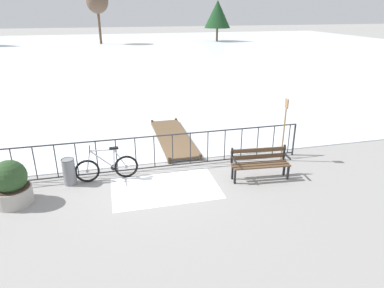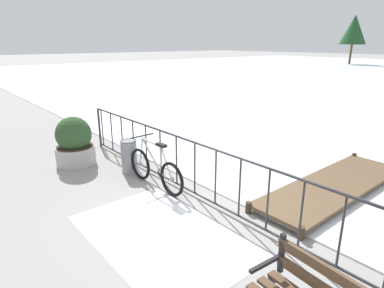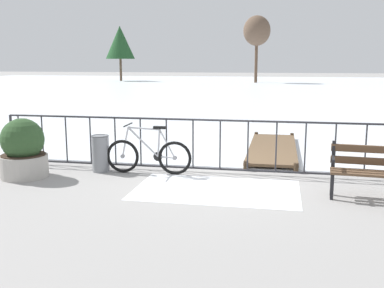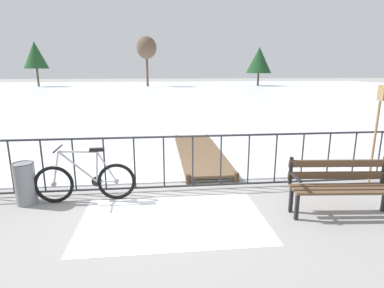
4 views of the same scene
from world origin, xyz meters
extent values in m
plane|color=gray|center=(0.00, 0.00, 0.00)|extent=(160.00, 160.00, 0.00)
cube|color=white|center=(0.10, -1.20, 0.00)|extent=(2.81, 1.76, 0.01)
cylinder|color=#2D2D33|center=(0.00, 0.00, 1.05)|extent=(9.00, 0.04, 0.04)
cylinder|color=#2D2D33|center=(0.00, 0.00, 0.08)|extent=(9.00, 0.04, 0.04)
cylinder|color=#2D2D33|center=(-4.50, 0.00, 0.53)|extent=(0.06, 0.06, 1.05)
cylinder|color=#2D2D33|center=(-4.32, 0.00, 0.57)|extent=(0.03, 0.03, 0.97)
cylinder|color=#2D2D33|center=(-3.78, 0.00, 0.57)|extent=(0.03, 0.03, 0.97)
cylinder|color=#2D2D33|center=(-3.24, 0.00, 0.57)|extent=(0.03, 0.03, 0.97)
cylinder|color=#2D2D33|center=(-2.70, 0.00, 0.57)|extent=(0.03, 0.03, 0.97)
cylinder|color=#2D2D33|center=(-2.16, 0.00, 0.57)|extent=(0.03, 0.03, 0.97)
cylinder|color=#2D2D33|center=(-1.62, 0.00, 0.57)|extent=(0.03, 0.03, 0.97)
cylinder|color=#2D2D33|center=(-1.08, 0.00, 0.57)|extent=(0.03, 0.03, 0.97)
cylinder|color=#2D2D33|center=(-0.54, 0.00, 0.57)|extent=(0.03, 0.03, 0.97)
cylinder|color=#2D2D33|center=(0.00, 0.00, 0.57)|extent=(0.03, 0.03, 0.97)
cylinder|color=#2D2D33|center=(0.54, 0.00, 0.57)|extent=(0.03, 0.03, 0.97)
cylinder|color=#2D2D33|center=(1.08, 0.00, 0.57)|extent=(0.03, 0.03, 0.97)
cylinder|color=#2D2D33|center=(1.62, 0.00, 0.57)|extent=(0.03, 0.03, 0.97)
cylinder|color=#2D2D33|center=(2.16, 0.00, 0.57)|extent=(0.03, 0.03, 0.97)
torus|color=black|center=(-0.84, -0.30, 0.33)|extent=(0.66, 0.08, 0.66)
cylinder|color=gray|center=(-0.84, -0.30, 0.33)|extent=(0.08, 0.06, 0.08)
torus|color=black|center=(-1.89, -0.33, 0.33)|extent=(0.66, 0.08, 0.66)
cylinder|color=gray|center=(-1.89, -0.33, 0.33)|extent=(0.08, 0.06, 0.08)
cylinder|color=#B2B2B7|center=(-1.16, -0.31, 0.62)|extent=(0.08, 0.04, 0.53)
cylinder|color=#B2B2B7|center=(-1.47, -0.31, 0.63)|extent=(0.61, 0.05, 0.59)
cylinder|color=#B2B2B7|center=(-1.45, -0.31, 0.90)|extent=(0.63, 0.05, 0.07)
cylinder|color=#B2B2B7|center=(-1.01, -0.30, 0.34)|extent=(0.34, 0.04, 0.05)
cylinder|color=#B2B2B7|center=(-0.99, -0.30, 0.61)|extent=(0.32, 0.04, 0.56)
cylinder|color=#B2B2B7|center=(-1.83, -0.32, 0.62)|extent=(0.16, 0.04, 0.59)
cube|color=black|center=(-1.14, -0.31, 0.92)|extent=(0.24, 0.11, 0.05)
cylinder|color=black|center=(-1.77, -0.32, 0.96)|extent=(0.04, 0.52, 0.03)
cylinder|color=black|center=(-1.18, -0.31, 0.35)|extent=(0.18, 0.02, 0.18)
cube|color=brown|center=(2.77, -1.07, 0.78)|extent=(1.60, 0.19, 0.12)
cube|color=black|center=(2.02, -1.01, 0.67)|extent=(0.05, 0.05, 0.45)
cube|color=black|center=(1.99, -1.26, 0.64)|extent=(0.07, 0.40, 0.04)
cylinder|color=#ADA8A0|center=(-3.62, -1.02, 0.21)|extent=(0.89, 0.89, 0.42)
cylinder|color=#38281E|center=(-3.62, -1.02, 0.43)|extent=(0.82, 0.82, 0.02)
sphere|color=#2D4C28|center=(-3.62, -1.02, 0.73)|extent=(0.80, 0.80, 0.80)
cylinder|color=gray|center=(-2.36, -0.32, 0.36)|extent=(0.34, 0.34, 0.72)
torus|color=#494A4E|center=(-2.36, -0.32, 0.72)|extent=(0.35, 0.35, 0.02)
cube|color=brown|center=(0.98, 2.21, 0.12)|extent=(1.10, 3.83, 0.06)
cylinder|color=#433323|center=(0.49, 0.30, 0.10)|extent=(0.10, 0.10, 0.20)
cylinder|color=#433323|center=(1.48, 0.30, 0.10)|extent=(0.10, 0.10, 0.20)
cylinder|color=#433323|center=(0.49, 4.13, 0.10)|extent=(0.10, 0.10, 0.20)
cylinder|color=brown|center=(-16.34, 39.56, 2.04)|extent=(0.26, 0.26, 4.07)
cone|color=#1E4723|center=(-16.34, 39.56, 4.22)|extent=(3.18, 3.18, 3.54)
camera|label=1|loc=(-1.15, -9.10, 4.47)|focal=31.91mm
camera|label=2|loc=(3.61, -3.54, 2.73)|focal=30.47mm
camera|label=3|loc=(1.13, -8.63, 2.18)|focal=42.34mm
camera|label=4|loc=(-0.08, -5.52, 2.24)|focal=28.81mm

